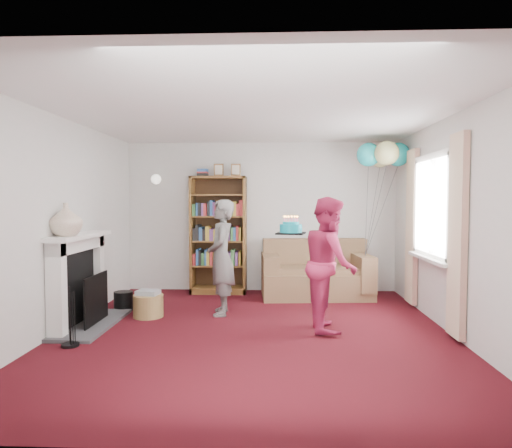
{
  "coord_description": "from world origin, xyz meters",
  "views": [
    {
      "loc": [
        0.24,
        -5.19,
        1.53
      ],
      "look_at": [
        -0.0,
        0.6,
        1.23
      ],
      "focal_mm": 32.0,
      "sensor_mm": 36.0,
      "label": 1
    }
  ],
  "objects_px": {
    "bookcase": "(219,236)",
    "sofa": "(316,275)",
    "birthday_cake": "(291,229)",
    "person_striped": "(221,257)",
    "person_magenta": "(330,263)"
  },
  "relations": [
    {
      "from": "bookcase",
      "to": "sofa",
      "type": "relative_size",
      "value": 1.26
    },
    {
      "from": "bookcase",
      "to": "birthday_cake",
      "type": "height_order",
      "value": "bookcase"
    },
    {
      "from": "person_striped",
      "to": "bookcase",
      "type": "bearing_deg",
      "value": -177.49
    },
    {
      "from": "sofa",
      "to": "birthday_cake",
      "type": "distance_m",
      "value": 1.95
    },
    {
      "from": "person_striped",
      "to": "person_magenta",
      "type": "distance_m",
      "value": 1.51
    },
    {
      "from": "sofa",
      "to": "person_striped",
      "type": "height_order",
      "value": "person_striped"
    },
    {
      "from": "person_magenta",
      "to": "birthday_cake",
      "type": "bearing_deg",
      "value": 65.44
    },
    {
      "from": "bookcase",
      "to": "birthday_cake",
      "type": "bearing_deg",
      "value": -59.63
    },
    {
      "from": "person_magenta",
      "to": "bookcase",
      "type": "bearing_deg",
      "value": 35.69
    },
    {
      "from": "sofa",
      "to": "bookcase",
      "type": "bearing_deg",
      "value": 167.4
    },
    {
      "from": "birthday_cake",
      "to": "bookcase",
      "type": "bearing_deg",
      "value": 120.37
    },
    {
      "from": "bookcase",
      "to": "person_striped",
      "type": "xyz_separation_m",
      "value": [
        0.22,
        -1.47,
        -0.17
      ]
    },
    {
      "from": "person_striped",
      "to": "birthday_cake",
      "type": "height_order",
      "value": "person_striped"
    },
    {
      "from": "bookcase",
      "to": "birthday_cake",
      "type": "relative_size",
      "value": 6.5
    },
    {
      "from": "person_striped",
      "to": "sofa",
      "type": "bearing_deg",
      "value": 126.21
    }
  ]
}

